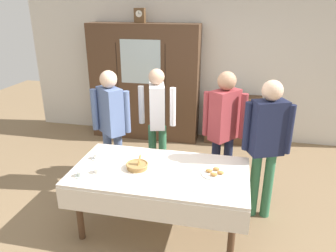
{
  "coord_description": "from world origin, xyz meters",
  "views": [
    {
      "loc": [
        0.72,
        -3.1,
        2.39
      ],
      "look_at": [
        0.0,
        0.2,
        1.08
      ],
      "focal_mm": 34.17,
      "sensor_mm": 36.0,
      "label": 1
    }
  ],
  "objects_px": {
    "book_stack": "(235,95)",
    "person_behind_table_left": "(111,120)",
    "dining_table": "(159,179)",
    "tea_cup_center": "(97,156)",
    "bread_basket": "(137,165)",
    "wall_cabinet": "(145,83)",
    "person_by_cabinet": "(157,114)",
    "spoon_mid_left": "(191,177)",
    "mantel_clock": "(140,15)",
    "person_behind_table_right": "(224,124)",
    "tea_cup_mid_right": "(98,170)",
    "pastry_plate": "(215,173)",
    "person_beside_shelf": "(267,138)",
    "spoon_mid_right": "(150,183)",
    "tea_cup_back_edge": "(81,174)",
    "bookshelf_low": "(233,120)",
    "spoon_far_right": "(191,191)"
  },
  "relations": [
    {
      "from": "tea_cup_back_edge",
      "to": "person_beside_shelf",
      "type": "distance_m",
      "value": 2.01
    },
    {
      "from": "spoon_far_right",
      "to": "person_behind_table_left",
      "type": "xyz_separation_m",
      "value": [
        -1.2,
        1.05,
        0.25
      ]
    },
    {
      "from": "bookshelf_low",
      "to": "person_behind_table_left",
      "type": "bearing_deg",
      "value": -128.93
    },
    {
      "from": "tea_cup_center",
      "to": "spoon_far_right",
      "type": "relative_size",
      "value": 1.09
    },
    {
      "from": "mantel_clock",
      "to": "person_behind_table_right",
      "type": "distance_m",
      "value": 2.64
    },
    {
      "from": "mantel_clock",
      "to": "person_behind_table_left",
      "type": "bearing_deg",
      "value": -85.74
    },
    {
      "from": "wall_cabinet",
      "to": "spoon_mid_left",
      "type": "relative_size",
      "value": 17.35
    },
    {
      "from": "book_stack",
      "to": "bread_basket",
      "type": "height_order",
      "value": "book_stack"
    },
    {
      "from": "mantel_clock",
      "to": "pastry_plate",
      "type": "relative_size",
      "value": 0.86
    },
    {
      "from": "tea_cup_mid_right",
      "to": "spoon_far_right",
      "type": "height_order",
      "value": "tea_cup_mid_right"
    },
    {
      "from": "dining_table",
      "to": "tea_cup_center",
      "type": "height_order",
      "value": "tea_cup_center"
    },
    {
      "from": "tea_cup_center",
      "to": "bread_basket",
      "type": "height_order",
      "value": "bread_basket"
    },
    {
      "from": "bookshelf_low",
      "to": "book_stack",
      "type": "xyz_separation_m",
      "value": [
        -0.0,
        0.0,
        0.46
      ]
    },
    {
      "from": "person_by_cabinet",
      "to": "person_behind_table_left",
      "type": "xyz_separation_m",
      "value": [
        -0.51,
        -0.39,
        0.02
      ]
    },
    {
      "from": "spoon_mid_left",
      "to": "bread_basket",
      "type": "bearing_deg",
      "value": 173.43
    },
    {
      "from": "dining_table",
      "to": "tea_cup_mid_right",
      "type": "distance_m",
      "value": 0.65
    },
    {
      "from": "book_stack",
      "to": "tea_cup_mid_right",
      "type": "xyz_separation_m",
      "value": [
        -1.32,
        -2.8,
        -0.13
      ]
    },
    {
      "from": "person_by_cabinet",
      "to": "person_behind_table_left",
      "type": "relative_size",
      "value": 0.98
    },
    {
      "from": "spoon_mid_left",
      "to": "person_beside_shelf",
      "type": "relative_size",
      "value": 0.07
    },
    {
      "from": "bookshelf_low",
      "to": "person_by_cabinet",
      "type": "height_order",
      "value": "person_by_cabinet"
    },
    {
      "from": "wall_cabinet",
      "to": "bread_basket",
      "type": "distance_m",
      "value": 2.66
    },
    {
      "from": "tea_cup_mid_right",
      "to": "dining_table",
      "type": "bearing_deg",
      "value": 14.21
    },
    {
      "from": "person_behind_table_left",
      "to": "person_beside_shelf",
      "type": "xyz_separation_m",
      "value": [
        1.91,
        -0.25,
        0.02
      ]
    },
    {
      "from": "bookshelf_low",
      "to": "bread_basket",
      "type": "relative_size",
      "value": 3.99
    },
    {
      "from": "wall_cabinet",
      "to": "pastry_plate",
      "type": "bearing_deg",
      "value": -59.65
    },
    {
      "from": "dining_table",
      "to": "pastry_plate",
      "type": "bearing_deg",
      "value": 7.3
    },
    {
      "from": "dining_table",
      "to": "tea_cup_mid_right",
      "type": "bearing_deg",
      "value": -165.79
    },
    {
      "from": "person_behind_table_left",
      "to": "bread_basket",
      "type": "bearing_deg",
      "value": -51.93
    },
    {
      "from": "wall_cabinet",
      "to": "spoon_mid_left",
      "type": "distance_m",
      "value": 2.93
    },
    {
      "from": "spoon_mid_right",
      "to": "spoon_far_right",
      "type": "relative_size",
      "value": 1.0
    },
    {
      "from": "bookshelf_low",
      "to": "bread_basket",
      "type": "bearing_deg",
      "value": -110.0
    },
    {
      "from": "mantel_clock",
      "to": "wall_cabinet",
      "type": "bearing_deg",
      "value": 0.68
    },
    {
      "from": "mantel_clock",
      "to": "bookshelf_low",
      "type": "distance_m",
      "value": 2.42
    },
    {
      "from": "person_by_cabinet",
      "to": "person_beside_shelf",
      "type": "xyz_separation_m",
      "value": [
        1.4,
        -0.64,
        0.04
      ]
    },
    {
      "from": "spoon_mid_left",
      "to": "person_behind_table_right",
      "type": "xyz_separation_m",
      "value": [
        0.27,
        0.87,
        0.27
      ]
    },
    {
      "from": "bookshelf_low",
      "to": "person_behind_table_left",
      "type": "height_order",
      "value": "person_behind_table_left"
    },
    {
      "from": "tea_cup_back_edge",
      "to": "spoon_far_right",
      "type": "bearing_deg",
      "value": -1.85
    },
    {
      "from": "book_stack",
      "to": "person_behind_table_left",
      "type": "distance_m",
      "value": 2.43
    },
    {
      "from": "spoon_mid_right",
      "to": "person_by_cabinet",
      "type": "xyz_separation_m",
      "value": [
        -0.27,
        1.39,
        0.23
      ]
    },
    {
      "from": "person_by_cabinet",
      "to": "person_beside_shelf",
      "type": "height_order",
      "value": "person_beside_shelf"
    },
    {
      "from": "dining_table",
      "to": "person_behind_table_left",
      "type": "distance_m",
      "value": 1.16
    },
    {
      "from": "wall_cabinet",
      "to": "spoon_far_right",
      "type": "bearing_deg",
      "value": -65.99
    },
    {
      "from": "spoon_mid_left",
      "to": "tea_cup_back_edge",
      "type": "bearing_deg",
      "value": -169.2
    },
    {
      "from": "person_by_cabinet",
      "to": "person_behind_table_left",
      "type": "height_order",
      "value": "person_behind_table_left"
    },
    {
      "from": "dining_table",
      "to": "spoon_far_right",
      "type": "xyz_separation_m",
      "value": [
        0.38,
        -0.29,
        0.1
      ]
    },
    {
      "from": "dining_table",
      "to": "wall_cabinet",
      "type": "xyz_separation_m",
      "value": [
        -0.9,
        2.59,
        0.39
      ]
    },
    {
      "from": "tea_cup_mid_right",
      "to": "pastry_plate",
      "type": "bearing_deg",
      "value": 10.92
    },
    {
      "from": "mantel_clock",
      "to": "spoon_mid_right",
      "type": "distance_m",
      "value": 3.31
    },
    {
      "from": "dining_table",
      "to": "bread_basket",
      "type": "xyz_separation_m",
      "value": [
        -0.25,
        0.02,
        0.13
      ]
    },
    {
      "from": "mantel_clock",
      "to": "person_beside_shelf",
      "type": "bearing_deg",
      "value": -45.5
    }
  ]
}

